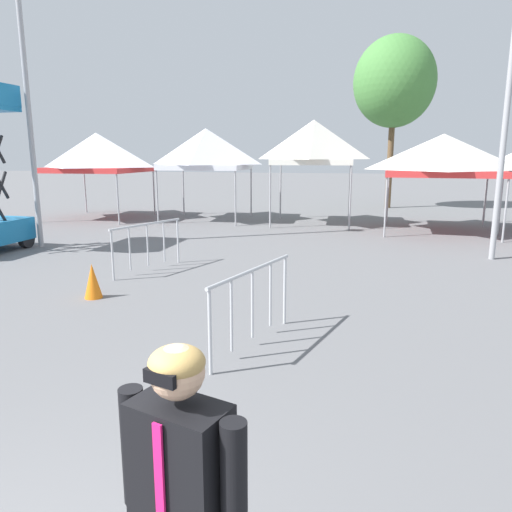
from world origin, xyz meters
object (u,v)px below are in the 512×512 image
canopy_tent_right_of_center (97,153)px  canopy_tent_behind_right (314,142)px  person_foreground (182,507)px  crowd_barrier_mid_lot (147,238)px  crowd_barrier_near_person (252,292)px  canopy_tent_left_of_center (206,149)px  canopy_tent_center (443,155)px  tree_behind_tents_left (394,82)px  traffic_cone_lot_center (93,281)px  light_pole_near_lift (22,37)px

canopy_tent_right_of_center → canopy_tent_behind_right: bearing=1.5°
person_foreground → crowd_barrier_mid_lot: (-3.90, 7.96, -0.28)m
canopy_tent_behind_right → crowd_barrier_near_person: (0.47, -12.05, -2.24)m
crowd_barrier_mid_lot → canopy_tent_left_of_center: bearing=99.5°
canopy_tent_center → canopy_tent_left_of_center: bearing=172.0°
canopy_tent_left_of_center → tree_behind_tents_left: size_ratio=0.45×
crowd_barrier_near_person → crowd_barrier_mid_lot: 4.91m
canopy_tent_right_of_center → crowd_barrier_near_person: 15.03m
canopy_tent_right_of_center → canopy_tent_center: (12.99, -0.73, -0.10)m
canopy_tent_center → crowd_barrier_near_person: bearing=-109.3°
canopy_tent_left_of_center → canopy_tent_center: bearing=-8.0°
canopy_tent_left_of_center → person_foreground: 17.47m
canopy_tent_right_of_center → person_foreground: (9.76, -16.08, -1.60)m
crowd_barrier_near_person → canopy_tent_right_of_center: bearing=127.6°
canopy_tent_left_of_center → crowd_barrier_mid_lot: (1.44, -8.59, -2.01)m
tree_behind_tents_left → canopy_tent_left_of_center: bearing=-139.5°
canopy_tent_right_of_center → person_foreground: canopy_tent_right_of_center is taller
canopy_tent_left_of_center → tree_behind_tents_left: (7.26, 6.19, 3.11)m
canopy_tent_center → traffic_cone_lot_center: size_ratio=5.97×
canopy_tent_left_of_center → light_pole_near_lift: bearing=-113.1°
canopy_tent_behind_right → tree_behind_tents_left: 7.68m
light_pole_near_lift → crowd_barrier_mid_lot: bearing=-25.8°
canopy_tent_left_of_center → tree_behind_tents_left: bearing=40.5°
canopy_tent_right_of_center → canopy_tent_left_of_center: size_ratio=0.99×
canopy_tent_left_of_center → person_foreground: bearing=-72.1°
tree_behind_tents_left → canopy_tent_right_of_center: bearing=-150.3°
traffic_cone_lot_center → person_foreground: bearing=-55.6°
canopy_tent_right_of_center → person_foreground: 18.88m
canopy_tent_behind_right → crowd_barrier_mid_lot: bearing=-108.3°
canopy_tent_behind_right → light_pole_near_lift: light_pole_near_lift is taller
light_pole_near_lift → crowd_barrier_near_person: (7.46, -5.75, -4.78)m
canopy_tent_left_of_center → light_pole_near_lift: light_pole_near_lift is taller
canopy_tent_center → person_foreground: bearing=-101.9°
light_pole_near_lift → crowd_barrier_near_person: size_ratio=4.88×
canopy_tent_left_of_center → crowd_barrier_near_person: (4.67, -12.29, -2.01)m
canopy_tent_behind_right → person_foreground: bearing=-86.0°
canopy_tent_behind_right → person_foreground: size_ratio=2.13×
tree_behind_tents_left → traffic_cone_lot_center: 18.77m
crowd_barrier_mid_lot → traffic_cone_lot_center: (-0.07, -2.15, -0.44)m
canopy_tent_center → crowd_barrier_mid_lot: (-7.12, -7.39, -1.79)m
canopy_tent_right_of_center → canopy_tent_center: canopy_tent_right_of_center is taller
person_foreground → crowd_barrier_near_person: (-0.67, 4.26, -0.28)m
light_pole_near_lift → traffic_cone_lot_center: light_pole_near_lift is taller
crowd_barrier_near_person → crowd_barrier_mid_lot: bearing=131.1°
canopy_tent_left_of_center → traffic_cone_lot_center: (1.36, -10.74, -2.45)m
canopy_tent_left_of_center → canopy_tent_right_of_center: bearing=-173.9°
canopy_tent_center → traffic_cone_lot_center: (-7.20, -9.54, -2.22)m
tree_behind_tents_left → crowd_barrier_near_person: tree_behind_tents_left is taller
person_foreground → canopy_tent_center: bearing=78.1°
crowd_barrier_near_person → crowd_barrier_mid_lot: (-3.23, 3.70, 0.00)m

